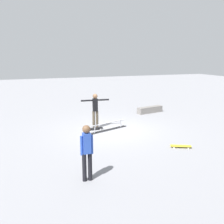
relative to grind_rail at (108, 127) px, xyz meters
name	(u,v)px	position (x,y,z in m)	size (l,w,h in m)	color
ground_plane	(110,130)	(-0.08, 0.06, -0.16)	(60.00, 60.00, 0.00)	gray
grind_rail	(108,127)	(0.00, 0.00, 0.00)	(2.14, 0.93, 0.38)	black
skate_ledge	(150,110)	(-3.74, -2.64, 0.03)	(1.78, 0.38, 0.39)	gray
skater_main	(95,108)	(0.50, -0.51, 0.84)	(1.39, 0.24, 1.73)	brown
skateboard_main	(95,128)	(0.62, -0.27, -0.09)	(0.80, 0.28, 0.09)	black
bystander_blue_shirt	(87,150)	(2.28, 4.54, 0.77)	(0.37, 0.23, 1.66)	black
loose_skateboard_yellow	(181,146)	(-1.84, 3.28, -0.09)	(0.80, 0.54, 0.09)	yellow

